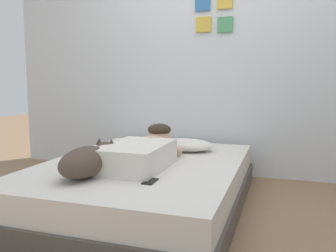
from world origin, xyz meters
The scene contains 8 objects.
ground_plane centered at (0.00, 0.00, 0.00)m, with size 13.34×13.34×0.00m, color #8C6B4C.
back_wall centered at (0.00, 1.42, 1.25)m, with size 4.67×0.12×2.50m.
bed centered at (-0.32, 0.24, 0.17)m, with size 1.51×2.05×0.35m.
pillow centered at (-0.13, 0.77, 0.41)m, with size 0.52×0.32×0.11m, color white.
person_lying centered at (-0.29, 0.16, 0.46)m, with size 0.43×0.92×0.27m.
dog centered at (-0.52, -0.26, 0.45)m, with size 0.26×0.57×0.21m.
coffee_cup centered at (-0.23, 0.61, 0.39)m, with size 0.12×0.09×0.07m.
cell_phone centered at (-0.07, -0.27, 0.35)m, with size 0.07×0.14×0.01m, color black.
Camera 1 is at (0.70, -2.28, 0.98)m, focal length 37.72 mm.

